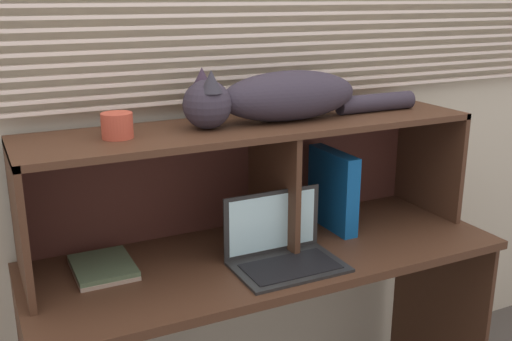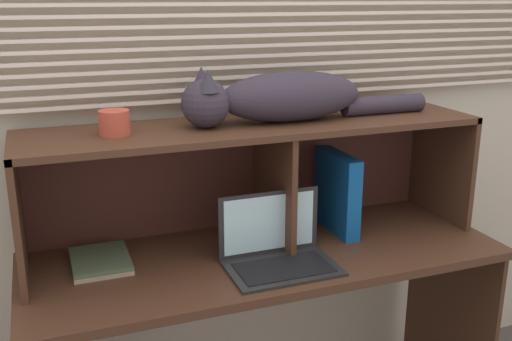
{
  "view_description": "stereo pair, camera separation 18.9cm",
  "coord_description": "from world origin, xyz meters",
  "px_view_note": "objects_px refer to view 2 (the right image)",
  "views": [
    {
      "loc": [
        -0.86,
        -1.45,
        1.63
      ],
      "look_at": [
        0.0,
        0.31,
        1.04
      ],
      "focal_mm": 41.77,
      "sensor_mm": 36.0,
      "label": 1
    },
    {
      "loc": [
        -0.69,
        -1.52,
        1.63
      ],
      "look_at": [
        0.0,
        0.31,
        1.04
      ],
      "focal_mm": 41.77,
      "sensor_mm": 36.0,
      "label": 2
    }
  ],
  "objects_px": {
    "cat": "(280,98)",
    "laptop": "(276,251)",
    "book_stack": "(100,261)",
    "binder_upright": "(337,192)",
    "small_basket": "(114,123)"
  },
  "relations": [
    {
      "from": "cat",
      "to": "book_stack",
      "type": "relative_size",
      "value": 3.93
    },
    {
      "from": "binder_upright",
      "to": "small_basket",
      "type": "height_order",
      "value": "small_basket"
    },
    {
      "from": "cat",
      "to": "small_basket",
      "type": "xyz_separation_m",
      "value": [
        -0.55,
        0.0,
        -0.04
      ]
    },
    {
      "from": "binder_upright",
      "to": "small_basket",
      "type": "xyz_separation_m",
      "value": [
        -0.78,
        0.0,
        0.32
      ]
    },
    {
      "from": "cat",
      "to": "laptop",
      "type": "distance_m",
      "value": 0.51
    },
    {
      "from": "cat",
      "to": "laptop",
      "type": "relative_size",
      "value": 2.58
    },
    {
      "from": "cat",
      "to": "book_stack",
      "type": "height_order",
      "value": "cat"
    },
    {
      "from": "cat",
      "to": "laptop",
      "type": "bearing_deg",
      "value": -114.63
    },
    {
      "from": "book_stack",
      "to": "small_basket",
      "type": "distance_m",
      "value": 0.46
    },
    {
      "from": "cat",
      "to": "book_stack",
      "type": "distance_m",
      "value": 0.8
    },
    {
      "from": "book_stack",
      "to": "small_basket",
      "type": "xyz_separation_m",
      "value": [
        0.08,
        -0.0,
        0.45
      ]
    },
    {
      "from": "cat",
      "to": "laptop",
      "type": "height_order",
      "value": "cat"
    },
    {
      "from": "laptop",
      "to": "book_stack",
      "type": "distance_m",
      "value": 0.57
    },
    {
      "from": "binder_upright",
      "to": "cat",
      "type": "bearing_deg",
      "value": 180.0
    },
    {
      "from": "laptop",
      "to": "binder_upright",
      "type": "bearing_deg",
      "value": 31.51
    }
  ]
}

